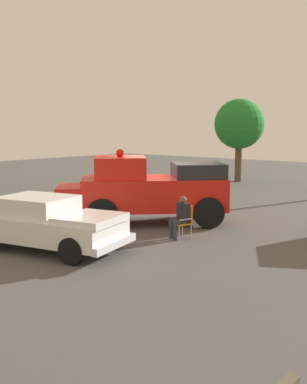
% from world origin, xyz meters
% --- Properties ---
extents(ground_plane, '(60.00, 60.00, 0.00)m').
position_xyz_m(ground_plane, '(0.00, 0.00, 0.00)').
color(ground_plane, '#514F4C').
extents(vintage_fire_truck, '(5.73, 5.76, 2.59)m').
position_xyz_m(vintage_fire_truck, '(0.85, 0.28, 1.20)').
color(vintage_fire_truck, black).
rests_on(vintage_fire_truck, ground).
extents(classic_hot_rod, '(2.84, 4.68, 1.46)m').
position_xyz_m(classic_hot_rod, '(5.28, 0.54, 0.75)').
color(classic_hot_rod, black).
rests_on(classic_hot_rod, ground).
extents(lawn_chair_near_truck, '(0.62, 0.62, 1.02)m').
position_xyz_m(lawn_chair_near_truck, '(1.79, 2.58, 0.59)').
color(lawn_chair_near_truck, '#B7BABF').
rests_on(lawn_chair_near_truck, ground).
extents(lawn_chair_spare, '(0.61, 0.60, 1.02)m').
position_xyz_m(lawn_chair_spare, '(2.88, -2.78, 0.59)').
color(lawn_chair_spare, '#B7BABF').
rests_on(lawn_chair_spare, ground).
extents(spectator_seated, '(0.62, 0.52, 1.29)m').
position_xyz_m(spectator_seated, '(1.91, 2.54, 0.70)').
color(spectator_seated, '#383842').
rests_on(spectator_seated, ground).
extents(spectator_standing, '(0.62, 0.41, 1.68)m').
position_xyz_m(spectator_standing, '(-4.07, -1.97, 0.96)').
color(spectator_standing, '#2D334C').
rests_on(spectator_standing, ground).
extents(oak_tree_right, '(3.03, 3.03, 5.04)m').
position_xyz_m(oak_tree_right, '(-12.15, -3.55, 3.49)').
color(oak_tree_right, brown).
rests_on(oak_tree_right, ground).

